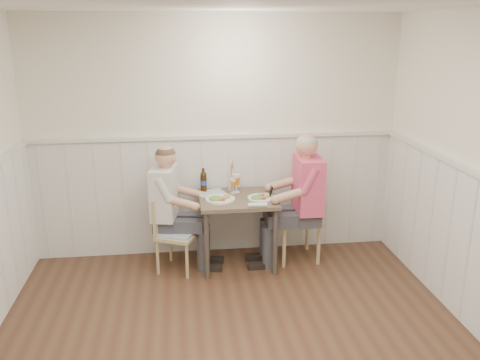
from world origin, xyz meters
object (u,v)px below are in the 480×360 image
at_px(man_in_pink, 303,210).
at_px(diner_cream, 169,216).
at_px(dining_table, 238,207).
at_px(chair_right, 302,214).
at_px(chair_left, 173,230).
at_px(grass_vase, 230,177).
at_px(beer_bottle, 204,181).

relative_size(man_in_pink, diner_cream, 1.08).
height_order(dining_table, diner_cream, diner_cream).
distance_m(dining_table, chair_right, 0.72).
bearing_deg(diner_cream, chair_right, 0.56).
xyz_separation_m(chair_left, grass_vase, (0.63, 0.29, 0.47)).
bearing_deg(chair_right, diner_cream, -179.44).
relative_size(diner_cream, beer_bottle, 5.15).
bearing_deg(chair_right, man_in_pink, -101.44).
height_order(man_in_pink, beer_bottle, man_in_pink).
distance_m(dining_table, man_in_pink, 0.69).
distance_m(chair_right, man_in_pink, 0.15).
xyz_separation_m(chair_right, diner_cream, (-1.42, -0.01, 0.05)).
bearing_deg(dining_table, diner_cream, 176.81).
relative_size(chair_right, chair_left, 1.17).
bearing_deg(grass_vase, man_in_pink, -22.09).
distance_m(man_in_pink, grass_vase, 0.85).
xyz_separation_m(chair_right, beer_bottle, (-1.05, 0.20, 0.35)).
bearing_deg(chair_left, dining_table, 3.73).
bearing_deg(dining_table, chair_left, -176.27).
height_order(dining_table, beer_bottle, beer_bottle).
height_order(dining_table, chair_left, chair_left).
xyz_separation_m(dining_table, chair_left, (-0.68, -0.04, -0.20)).
height_order(chair_right, diner_cream, diner_cream).
bearing_deg(grass_vase, diner_cream, -163.12).
distance_m(chair_right, beer_bottle, 1.12).
relative_size(beer_bottle, grass_vase, 0.74).
bearing_deg(grass_vase, chair_right, -13.83).
distance_m(man_in_pink, diner_cream, 1.41).
height_order(chair_right, chair_left, chair_right).
relative_size(chair_right, grass_vase, 2.69).
relative_size(dining_table, grass_vase, 2.27).
distance_m(chair_left, man_in_pink, 1.38).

